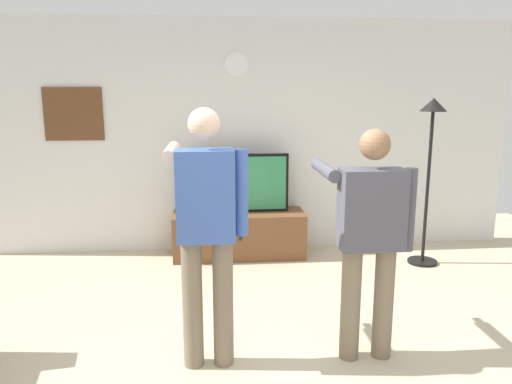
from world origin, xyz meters
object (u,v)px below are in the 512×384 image
at_px(person_standing_nearer_lamp, 206,225).
at_px(framed_picture, 74,114).
at_px(floor_lamp, 430,147).
at_px(person_standing_nearer_couch, 370,232).
at_px(television, 239,183).
at_px(tv_stand, 239,234).
at_px(wall_clock, 236,64).

bearing_deg(person_standing_nearer_lamp, framed_picture, 119.99).
height_order(floor_lamp, person_standing_nearer_couch, floor_lamp).
height_order(television, framed_picture, framed_picture).
bearing_deg(tv_stand, framed_picture, 170.88).
bearing_deg(person_standing_nearer_lamp, tv_stand, 81.26).
height_order(person_standing_nearer_lamp, person_standing_nearer_couch, person_standing_nearer_lamp).
xyz_separation_m(person_standing_nearer_lamp, person_standing_nearer_couch, (1.13, -0.00, -0.08)).
relative_size(floor_lamp, person_standing_nearer_lamp, 1.01).
height_order(television, person_standing_nearer_couch, person_standing_nearer_couch).
distance_m(television, floor_lamp, 2.13).
distance_m(television, wall_clock, 1.35).
bearing_deg(floor_lamp, television, 166.60).
height_order(television, floor_lamp, floor_lamp).
relative_size(wall_clock, framed_picture, 0.41).
relative_size(television, framed_picture, 1.76).
distance_m(person_standing_nearer_lamp, person_standing_nearer_couch, 1.13).
distance_m(tv_stand, wall_clock, 1.94).
bearing_deg(wall_clock, television, -90.00).
bearing_deg(wall_clock, tv_stand, -90.00).
distance_m(television, framed_picture, 2.01).
bearing_deg(person_standing_nearer_couch, wall_clock, 106.82).
distance_m(tv_stand, person_standing_nearer_couch, 2.51).
height_order(wall_clock, person_standing_nearer_lamp, wall_clock).
bearing_deg(person_standing_nearer_couch, television, 108.46).
xyz_separation_m(tv_stand, floor_lamp, (2.02, -0.44, 1.04)).
xyz_separation_m(floor_lamp, person_standing_nearer_couch, (-1.25, -1.85, -0.36)).
bearing_deg(floor_lamp, tv_stand, 167.85).
xyz_separation_m(tv_stand, person_standing_nearer_couch, (0.78, -2.29, 0.68)).
height_order(television, person_standing_nearer_lamp, person_standing_nearer_lamp).
xyz_separation_m(framed_picture, floor_lamp, (3.86, -0.73, -0.33)).
bearing_deg(person_standing_nearer_lamp, floor_lamp, 37.87).
distance_m(floor_lamp, person_standing_nearer_lamp, 3.02).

